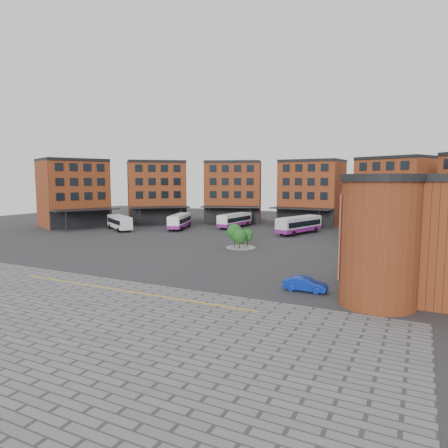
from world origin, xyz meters
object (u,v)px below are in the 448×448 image
at_px(bus_d, 299,225).
at_px(bus_f, 384,233).
at_px(bus_c, 235,220).
at_px(bus_e, 369,229).
at_px(blue_car, 305,284).
at_px(bus_a, 119,222).
at_px(tree_island, 239,235).
at_px(bus_b, 180,221).

xyz_separation_m(bus_d, bus_f, (15.29, -6.61, 0.10)).
bearing_deg(bus_c, bus_e, -4.48).
bearing_deg(bus_e, blue_car, -71.31).
relative_size(bus_a, blue_car, 2.48).
xyz_separation_m(tree_island, bus_b, (-20.57, 15.92, -0.29)).
xyz_separation_m(tree_island, bus_d, (3.66, 19.29, -0.16)).
height_order(bus_a, blue_car, bus_a).
height_order(tree_island, bus_c, tree_island).
xyz_separation_m(tree_island, bus_e, (16.15, 18.30, -0.16)).
distance_m(tree_island, bus_b, 26.01).
bearing_deg(tree_island, blue_car, -50.73).
distance_m(bus_f, blue_car, 31.13).
relative_size(bus_c, blue_car, 2.72).
height_order(bus_f, blue_car, bus_f).
height_order(bus_c, bus_d, bus_d).
height_order(bus_d, bus_f, bus_f).
xyz_separation_m(bus_d, blue_car, (11.18, -37.45, -1.12)).
relative_size(tree_island, bus_d, 0.37).
xyz_separation_m(bus_c, bus_d, (14.97, -3.66, 0.15)).
bearing_deg(blue_car, bus_d, 15.56).
relative_size(bus_c, bus_e, 0.92).
bearing_deg(bus_a, bus_d, -39.23).
bearing_deg(bus_b, bus_c, 18.95).
relative_size(bus_a, bus_c, 0.91).
bearing_deg(bus_a, bus_c, -19.87).
xyz_separation_m(bus_b, bus_d, (24.23, 3.37, 0.13)).
height_order(tree_island, bus_d, tree_island).
bearing_deg(blue_car, bus_c, 31.40).
xyz_separation_m(bus_b, bus_e, (36.72, 2.38, 0.13)).
bearing_deg(bus_b, blue_car, -62.19).
bearing_deg(bus_f, bus_e, 149.67).
relative_size(tree_island, bus_a, 0.45).
distance_m(bus_b, bus_f, 39.66).
relative_size(tree_island, blue_car, 1.11).
distance_m(bus_a, bus_d, 35.67).
xyz_separation_m(tree_island, blue_car, (14.85, -18.15, -1.27)).
relative_size(tree_island, bus_c, 0.41).
bearing_deg(bus_d, blue_car, -55.81).
relative_size(bus_c, bus_d, 0.91).
relative_size(bus_b, bus_c, 1.01).
bearing_deg(bus_f, bus_d, -170.25).
height_order(bus_c, bus_f, bus_f).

